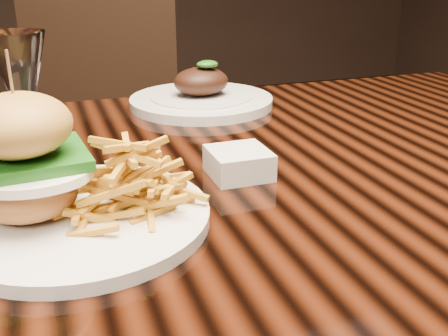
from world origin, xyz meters
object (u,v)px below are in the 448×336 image
object	(u,v)px
wine_glass	(20,74)
far_dish	(201,97)
dining_table	(191,221)
chair_far	(104,132)
burger_plate	(75,180)

from	to	relation	value
wine_glass	far_dish	bearing A→B (deg)	42.65
dining_table	far_dish	world-z (taller)	far_dish
dining_table	wine_glass	bearing A→B (deg)	170.26
chair_far	dining_table	bearing A→B (deg)	-76.27
dining_table	chair_far	xyz separation A→B (m)	(-0.02, 0.89, -0.13)
burger_plate	far_dish	bearing A→B (deg)	63.90
wine_glass	chair_far	world-z (taller)	chair_far
far_dish	chair_far	distance (m)	0.62
burger_plate	wine_glass	world-z (taller)	wine_glass
dining_table	chair_far	bearing A→B (deg)	91.35
far_dish	chair_far	size ratio (longest dim) A/B	0.30
dining_table	wine_glass	size ratio (longest dim) A/B	8.25
far_dish	chair_far	bearing A→B (deg)	104.00
far_dish	wine_glass	bearing A→B (deg)	-137.35
burger_plate	chair_far	world-z (taller)	chair_far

